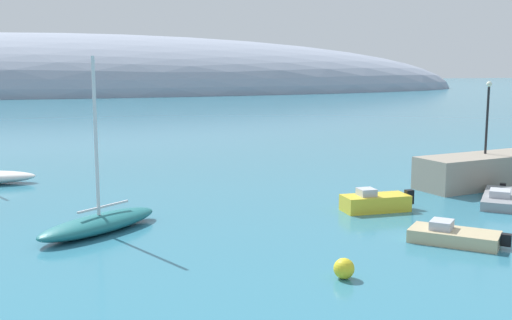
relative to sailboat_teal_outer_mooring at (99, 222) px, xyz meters
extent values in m
ellipsoid|color=#8E99AD|center=(-8.90, 159.62, -0.50)|extent=(258.88, 75.98, 33.40)
ellipsoid|color=#1E6B70|center=(0.00, 0.00, -0.07)|extent=(6.69, 6.02, 0.85)
cylinder|color=silver|center=(0.00, 0.00, 4.13)|extent=(0.16, 0.16, 7.55)
cube|color=silver|center=(0.24, 0.20, 0.70)|extent=(2.49, 2.07, 0.10)
cube|color=gray|center=(22.73, 0.16, -0.23)|extent=(4.86, 5.31, 0.53)
cube|color=black|center=(24.61, 2.42, -0.09)|extent=(0.56, 0.57, 0.48)
cube|color=#B2B7C1|center=(22.21, -0.46, 0.24)|extent=(1.67, 1.70, 0.40)
cube|color=#C6B284|center=(15.40, -6.31, -0.20)|extent=(4.10, 4.03, 0.59)
cube|color=black|center=(16.98, -7.82, -0.05)|extent=(0.57, 0.56, 0.53)
cube|color=#B2B7C1|center=(14.98, -5.91, 0.30)|extent=(1.45, 1.46, 0.40)
cube|color=yellow|center=(14.81, 0.37, -0.05)|extent=(3.65, 1.59, 0.89)
cube|color=black|center=(16.88, 0.37, 0.17)|extent=(0.44, 0.36, 0.80)
cube|color=#B2B7C1|center=(14.26, 0.37, 0.59)|extent=(0.88, 0.95, 0.40)
sphere|color=yellow|center=(8.66, -9.31, -0.10)|extent=(0.80, 0.80, 0.80)
cylinder|color=black|center=(25.26, 5.24, 3.83)|extent=(0.16, 0.16, 4.44)
sphere|color=#EAEACC|center=(25.26, 5.24, 6.23)|extent=(0.36, 0.36, 0.36)
camera|label=1|loc=(-0.71, -30.10, 7.54)|focal=43.72mm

